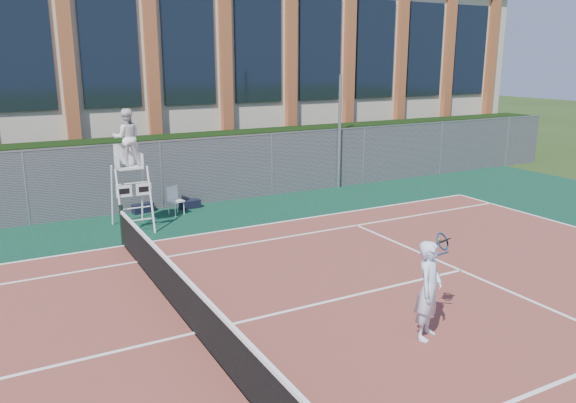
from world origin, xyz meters
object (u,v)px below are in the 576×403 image
steel_pole (339,132)px  tennis_player (429,290)px  plastic_chair (174,198)px  umpire_chair (127,141)px

steel_pole → tennis_player: bearing=-116.1°
plastic_chair → tennis_player: size_ratio=0.50×
steel_pole → tennis_player: (-5.27, -10.76, -1.19)m
tennis_player → steel_pole: bearing=63.9°
steel_pole → plastic_chair: (-6.66, -0.75, -1.57)m
plastic_chair → tennis_player: 10.11m
steel_pole → tennis_player: steel_pole is taller
steel_pole → umpire_chair: 8.36m
plastic_chair → tennis_player: tennis_player is taller
umpire_chair → plastic_chair: bearing=30.5°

